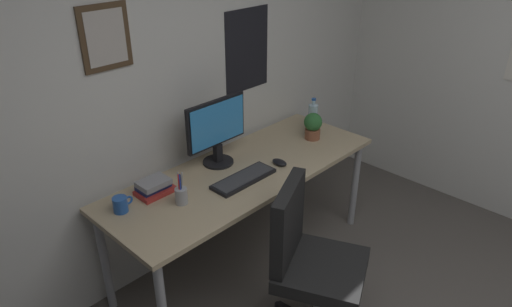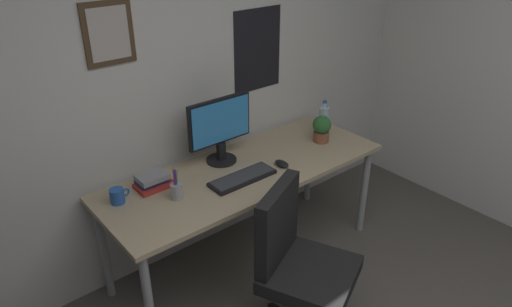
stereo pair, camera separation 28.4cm
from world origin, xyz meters
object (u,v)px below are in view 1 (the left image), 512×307
Objects in this scene: office_chair at (308,257)px; pen_cup at (181,195)px; keyboard at (244,179)px; monitor at (217,129)px; computer_mouse at (279,162)px; coffee_mug_near at (121,204)px; book_stack_left at (154,187)px; potted_plant at (313,125)px; water_bottle at (313,117)px.

pen_cup is at bearing 116.79° from office_chair.
monitor is at bearing 81.28° from keyboard.
coffee_mug_near is (-1.00, 0.27, 0.03)m from computer_mouse.
computer_mouse is 0.51× the size of book_stack_left.
monitor is 2.36× the size of potted_plant.
water_bottle is at bearing -3.27° from coffee_mug_near.
book_stack_left is (-1.34, 0.12, -0.07)m from water_bottle.
monitor is at bearing 24.39° from pen_cup.
monitor reaches higher than keyboard.
computer_mouse is at bearing -162.36° from water_bottle.
coffee_mug_near is at bearing 172.90° from potted_plant.
water_bottle is 1.30m from pen_cup.
potted_plant is 1.24m from book_stack_left.
computer_mouse is 0.55× the size of pen_cup.
potted_plant is at bearing -7.10° from coffee_mug_near.
pen_cup is at bearing -176.29° from water_bottle.
potted_plant is (-0.12, -0.09, -0.00)m from water_bottle.
potted_plant is (1.46, -0.18, 0.06)m from coffee_mug_near.
monitor is at bearing 81.49° from office_chair.
coffee_mug_near reaches higher than computer_mouse.
coffee_mug_near reaches higher than keyboard.
book_stack_left is at bearing 170.36° from potted_plant.
book_stack_left is at bearing 175.05° from water_bottle.
book_stack_left is at bearing -179.03° from monitor.
office_chair is at bearing -142.54° from water_bottle.
water_bottle is at bearing -8.47° from monitor.
keyboard is 0.90m from water_bottle.
computer_mouse is at bearing -21.57° from book_stack_left.
water_bottle is (0.97, 0.74, 0.31)m from office_chair.
book_stack_left is (-0.46, 0.27, 0.03)m from keyboard.
potted_plant is at bearing -9.64° from book_stack_left.
book_stack_left is (-0.37, 0.86, 0.25)m from office_chair.
office_chair is at bearing -53.70° from coffee_mug_near.
coffee_mug_near is 1.47m from potted_plant.
monitor is 2.30× the size of pen_cup.
water_bottle is at bearing 3.71° from pen_cup.
pen_cup reaches higher than book_stack_left.
keyboard is at bearing -169.83° from water_bottle.
coffee_mug_near reaches higher than book_stack_left.
coffee_mug_near is at bearing 126.30° from office_chair.
computer_mouse is 0.56× the size of potted_plant.
keyboard is at bearing 174.94° from computer_mouse.
keyboard is 3.63× the size of coffee_mug_near.
office_chair is 8.03× the size of coffee_mug_near.
coffee_mug_near is (-0.61, 0.83, 0.25)m from office_chair.
potted_plant is (0.46, 0.09, 0.09)m from computer_mouse.
book_stack_left is (-0.76, 0.30, 0.02)m from computer_mouse.
keyboard is 2.00× the size of book_stack_left.
computer_mouse is 0.44× the size of water_bottle.
office_chair is 1.06m from coffee_mug_near.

